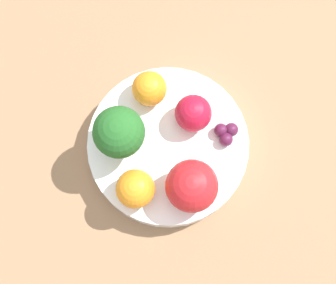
% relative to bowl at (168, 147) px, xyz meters
% --- Properties ---
extents(ground_plane, '(6.00, 6.00, 0.00)m').
position_rel_bowl_xyz_m(ground_plane, '(0.00, 0.00, -0.04)').
color(ground_plane, gray).
extents(table_surface, '(1.20, 1.20, 0.02)m').
position_rel_bowl_xyz_m(table_surface, '(0.00, 0.00, -0.03)').
color(table_surface, '#936D4C').
rests_on(table_surface, ground_plane).
extents(bowl, '(0.20, 0.20, 0.03)m').
position_rel_bowl_xyz_m(bowl, '(0.00, 0.00, 0.00)').
color(bowl, white).
rests_on(bowl, table_surface).
extents(broccoli, '(0.06, 0.06, 0.08)m').
position_rel_bowl_xyz_m(broccoli, '(-0.04, 0.04, 0.06)').
color(broccoli, '#8CB76B').
rests_on(broccoli, bowl).
extents(apple_red, '(0.06, 0.06, 0.06)m').
position_rel_bowl_xyz_m(apple_red, '(-0.01, -0.06, 0.05)').
color(apple_red, red).
rests_on(apple_red, bowl).
extents(apple_green, '(0.05, 0.05, 0.05)m').
position_rel_bowl_xyz_m(apple_green, '(0.04, 0.01, 0.04)').
color(apple_green, '#B7142D').
rests_on(apple_green, bowl).
extents(orange_front, '(0.04, 0.04, 0.04)m').
position_rel_bowl_xyz_m(orange_front, '(0.02, 0.07, 0.04)').
color(orange_front, orange).
rests_on(orange_front, bowl).
extents(orange_back, '(0.05, 0.05, 0.05)m').
position_rel_bowl_xyz_m(orange_back, '(-0.07, -0.03, 0.04)').
color(orange_back, orange).
rests_on(orange_back, bowl).
extents(grape_cluster, '(0.03, 0.03, 0.02)m').
position_rel_bowl_xyz_m(grape_cluster, '(0.06, -0.03, 0.03)').
color(grape_cluster, '#511938').
rests_on(grape_cluster, bowl).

